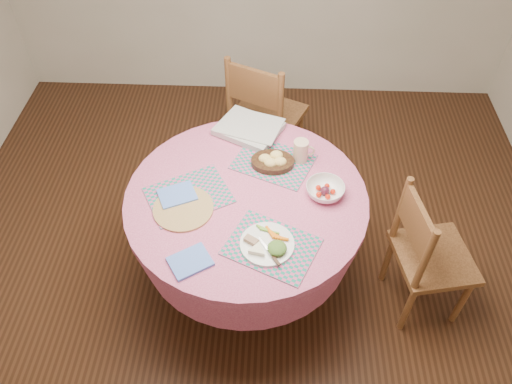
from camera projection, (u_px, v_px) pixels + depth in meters
ground at (248, 278)px, 3.08m from camera, size 4.00×4.00×0.00m
room_envelope at (242, 17)px, 1.82m from camera, size 4.01×4.01×2.71m
dining_table at (247, 220)px, 2.67m from camera, size 1.24×1.24×0.75m
chair_right at (426, 254)px, 2.64m from camera, size 0.46×0.47×0.88m
chair_back at (263, 114)px, 3.38m from camera, size 0.58×0.57×0.96m
placemat_front at (272, 246)px, 2.31m from camera, size 0.49×0.44×0.01m
placemat_left at (189, 195)px, 2.53m from camera, size 0.50×0.46×0.01m
placemat_back at (273, 162)px, 2.69m from camera, size 0.49×0.43×0.01m
wicker_trivet at (183, 208)px, 2.46m from camera, size 0.30×0.30×0.01m
napkin_near at (190, 261)px, 2.24m from camera, size 0.23×0.22×0.01m
napkin_far at (177, 195)px, 2.51m from camera, size 0.22×0.20×0.01m
dinner_plate at (269, 244)px, 2.29m from camera, size 0.25×0.25×0.05m
bread_bowl at (273, 161)px, 2.65m from camera, size 0.23×0.23×0.08m
latte_mug at (301, 151)px, 2.66m from camera, size 0.12×0.08×0.13m
fruit_bowl at (325, 190)px, 2.51m from camera, size 0.23×0.23×0.06m
newspaper_stack at (249, 128)px, 2.85m from camera, size 0.43×0.40×0.04m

